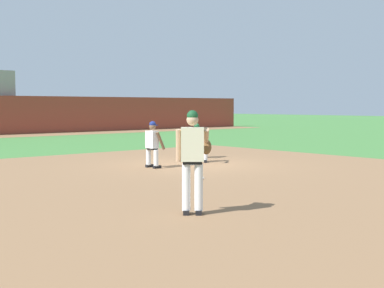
# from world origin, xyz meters

# --- Properties ---
(ground_plane) EXTENTS (160.00, 160.00, 0.00)m
(ground_plane) POSITION_xyz_m (0.00, 0.00, 0.00)
(ground_plane) COLOR #47843D
(infield_dirt_patch) EXTENTS (18.00, 18.00, 0.01)m
(infield_dirt_patch) POSITION_xyz_m (-2.66, -3.10, 0.00)
(infield_dirt_patch) COLOR #936B47
(infield_dirt_patch) RESTS_ON ground
(first_base_bag) EXTENTS (0.38, 0.38, 0.09)m
(first_base_bag) POSITION_xyz_m (0.00, 0.00, 0.04)
(first_base_bag) COLOR white
(first_base_bag) RESTS_ON ground
(baseball) EXTENTS (0.07, 0.07, 0.07)m
(baseball) POSITION_xyz_m (-2.15, -2.94, 0.04)
(baseball) COLOR white
(baseball) RESTS_ON ground
(pitcher) EXTENTS (0.85, 0.54, 1.86)m
(pitcher) POSITION_xyz_m (-5.29, -6.17, 1.06)
(pitcher) COLOR black
(pitcher) RESTS_ON ground
(first_baseman) EXTENTS (0.71, 1.09, 1.34)m
(first_baseman) POSITION_xyz_m (0.49, 0.27, 0.73)
(first_baseman) COLOR black
(first_baseman) RESTS_ON ground
(baserunner) EXTENTS (0.44, 0.60, 1.46)m
(baserunner) POSITION_xyz_m (-1.57, 0.03, 0.79)
(baserunner) COLOR black
(baserunner) RESTS_ON ground
(umpire) EXTENTS (0.68, 0.66, 1.46)m
(umpire) POSITION_xyz_m (1.39, 1.46, 0.79)
(umpire) COLOR black
(umpire) RESTS_ON ground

